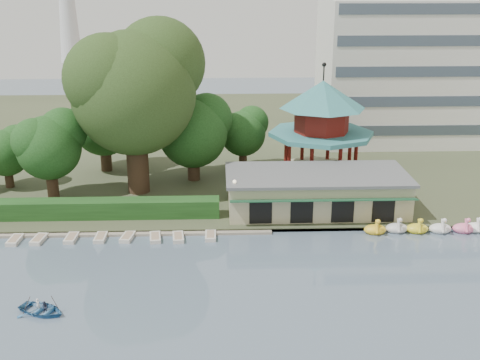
{
  "coord_description": "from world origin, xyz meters",
  "views": [
    {
      "loc": [
        0.1,
        -35.98,
        23.31
      ],
      "look_at": [
        2.0,
        18.0,
        5.0
      ],
      "focal_mm": 45.0,
      "sensor_mm": 36.0,
      "label": 1
    }
  ],
  "objects_px": {
    "boathouse": "(316,191)",
    "big_tree": "(135,84)",
    "pavilion": "(322,120)",
    "rowboat_with_passengers": "(41,307)",
    "dock": "(94,233)"
  },
  "relations": [
    {
      "from": "pavilion",
      "to": "rowboat_with_passengers",
      "type": "relative_size",
      "value": 2.22
    },
    {
      "from": "boathouse",
      "to": "rowboat_with_passengers",
      "type": "height_order",
      "value": "boathouse"
    },
    {
      "from": "pavilion",
      "to": "rowboat_with_passengers",
      "type": "height_order",
      "value": "pavilion"
    },
    {
      "from": "dock",
      "to": "pavilion",
      "type": "distance_m",
      "value": 29.14
    },
    {
      "from": "rowboat_with_passengers",
      "to": "boathouse",
      "type": "bearing_deg",
      "value": 39.57
    },
    {
      "from": "dock",
      "to": "rowboat_with_passengers",
      "type": "distance_m",
      "value": 14.29
    },
    {
      "from": "pavilion",
      "to": "big_tree",
      "type": "xyz_separation_m",
      "value": [
        -20.82,
        -3.78,
        5.0
      ]
    },
    {
      "from": "dock",
      "to": "rowboat_with_passengers",
      "type": "relative_size",
      "value": 5.6
    },
    {
      "from": "boathouse",
      "to": "big_tree",
      "type": "relative_size",
      "value": 0.98
    },
    {
      "from": "pavilion",
      "to": "big_tree",
      "type": "height_order",
      "value": "big_tree"
    },
    {
      "from": "boathouse",
      "to": "big_tree",
      "type": "height_order",
      "value": "big_tree"
    },
    {
      "from": "dock",
      "to": "boathouse",
      "type": "height_order",
      "value": "boathouse"
    },
    {
      "from": "dock",
      "to": "rowboat_with_passengers",
      "type": "bearing_deg",
      "value": -94.07
    },
    {
      "from": "big_tree",
      "to": "rowboat_with_passengers",
      "type": "relative_size",
      "value": 3.13
    },
    {
      "from": "boathouse",
      "to": "big_tree",
      "type": "bearing_deg",
      "value": 161.65
    }
  ]
}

